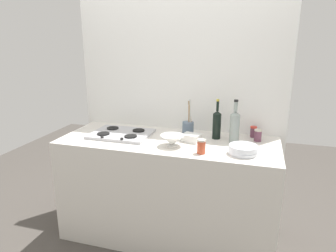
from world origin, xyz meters
TOP-DOWN VIEW (x-y plane):
  - ground_plane at (0.00, 0.00)m, footprint 6.00×6.00m
  - counter_block at (0.00, 0.00)m, footprint 1.80×0.70m
  - backsplash_panel at (0.00, 0.38)m, footprint 1.90×0.06m
  - stovetop_hob at (-0.43, 0.01)m, footprint 0.51×0.39m
  - plate_stack at (0.62, -0.16)m, footprint 0.21×0.21m
  - wine_bottle_leftmost at (0.38, 0.15)m, footprint 0.07×0.07m
  - wine_bottle_mid_left at (0.53, 0.09)m, footprint 0.08×0.08m
  - mixing_bowl at (0.08, -0.14)m, footprint 0.19×0.19m
  - butter_dish at (0.20, 0.01)m, footprint 0.16×0.14m
  - utensil_crock at (0.13, 0.18)m, footprint 0.10×0.10m
  - condiment_jar_front at (0.71, 0.18)m, footprint 0.06×0.06m
  - condiment_jar_rear at (0.68, 0.28)m, footprint 0.05×0.05m
  - condiment_jar_spare at (0.32, -0.23)m, footprint 0.06×0.06m

SIDE VIEW (x-z plane):
  - ground_plane at x=0.00m, z-range 0.00..0.00m
  - counter_block at x=0.00m, z-range 0.00..0.90m
  - stovetop_hob at x=-0.43m, z-range 0.89..0.93m
  - butter_dish at x=0.20m, z-range 0.90..0.96m
  - plate_stack at x=0.62m, z-range 0.90..0.97m
  - condiment_jar_rear at x=0.68m, z-range 0.90..1.00m
  - mixing_bowl at x=0.08m, z-range 0.90..0.99m
  - condiment_jar_front at x=0.71m, z-range 0.90..1.00m
  - condiment_jar_spare at x=0.32m, z-range 0.90..1.01m
  - utensil_crock at x=0.13m, z-range 0.81..1.12m
  - wine_bottle_leftmost at x=0.38m, z-range 0.86..1.19m
  - wine_bottle_mid_left at x=0.53m, z-range 0.86..1.21m
  - backsplash_panel at x=0.00m, z-range 0.00..2.14m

